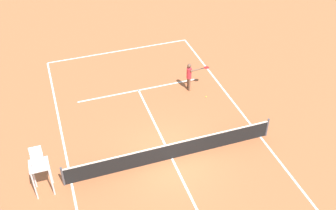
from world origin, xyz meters
name	(u,v)px	position (x,y,z in m)	size (l,w,h in m)	color
ground_plane	(172,158)	(0.00, 0.00, 0.00)	(60.00, 60.00, 0.00)	#B76038
court_lines	(172,158)	(0.00, 0.00, 0.00)	(9.51, 21.37, 0.01)	white
tennis_net	(172,151)	(0.00, 0.00, 0.50)	(10.11, 0.10, 1.07)	#4C4C51
player_serving	(190,74)	(-2.82, -4.96, 1.05)	(1.31, 0.50, 1.76)	brown
tennis_ball	(206,97)	(-3.44, -3.96, 0.03)	(0.07, 0.07, 0.07)	#CCE033
umpire_chair	(39,164)	(5.82, 0.04, 1.61)	(0.80, 0.80, 2.41)	silver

